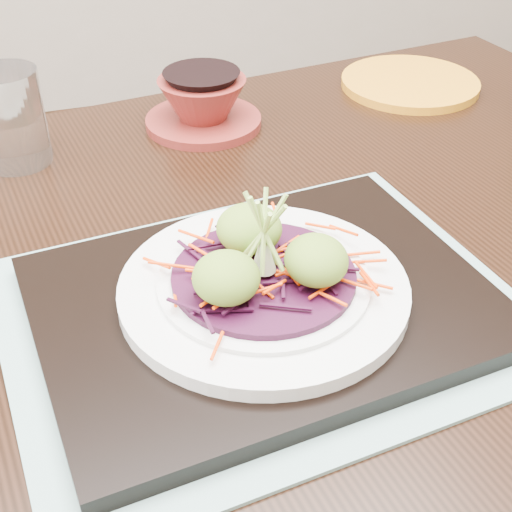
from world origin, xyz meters
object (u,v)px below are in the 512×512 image
object	(u,v)px
serving_tray	(263,303)
yellow_plate	(410,83)
dining_table	(250,333)
white_plate	(264,287)
water_glass	(10,118)
terracotta_bowl_set	(203,105)

from	to	relation	value
serving_tray	yellow_plate	size ratio (longest dim) A/B	1.93
dining_table	yellow_plate	distance (m)	0.46
white_plate	water_glass	distance (m)	0.38
serving_tray	water_glass	xyz separation A→B (m)	(-0.18, 0.33, 0.04)
dining_table	water_glass	size ratio (longest dim) A/B	11.91
serving_tray	yellow_plate	distance (m)	0.52
terracotta_bowl_set	yellow_plate	world-z (taller)	terracotta_bowl_set
water_glass	yellow_plate	size ratio (longest dim) A/B	0.57
white_plate	terracotta_bowl_set	distance (m)	0.36
dining_table	white_plate	xyz separation A→B (m)	(-0.01, -0.08, 0.12)
serving_tray	water_glass	size ratio (longest dim) A/B	3.41
terracotta_bowl_set	white_plate	bearing A→B (deg)	-96.66
serving_tray	yellow_plate	xyz separation A→B (m)	(0.34, 0.39, -0.01)
water_glass	terracotta_bowl_set	world-z (taller)	water_glass
terracotta_bowl_set	yellow_plate	xyz separation A→B (m)	(0.30, 0.03, -0.02)
white_plate	water_glass	size ratio (longest dim) A/B	2.21
water_glass	terracotta_bowl_set	bearing A→B (deg)	6.68
water_glass	serving_tray	bearing A→B (deg)	-61.90
serving_tray	white_plate	world-z (taller)	white_plate
serving_tray	terracotta_bowl_set	xyz separation A→B (m)	(0.04, 0.36, 0.02)
water_glass	terracotta_bowl_set	xyz separation A→B (m)	(0.22, 0.03, -0.03)
dining_table	water_glass	bearing A→B (deg)	119.58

